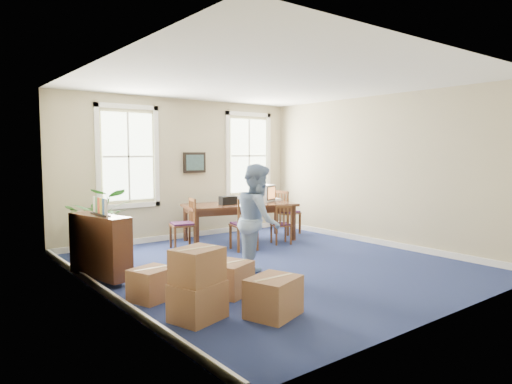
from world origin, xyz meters
TOP-DOWN VIEW (x-y plane):
  - floor at (0.00, 0.00)m, footprint 6.50×6.50m
  - ceiling at (0.00, 0.00)m, footprint 6.50×6.50m
  - wall_back at (0.00, 3.25)m, footprint 6.50×0.00m
  - wall_front at (0.00, -3.25)m, footprint 6.50×0.00m
  - wall_left at (-3.00, 0.00)m, footprint 0.00×6.50m
  - wall_right at (3.00, 0.00)m, footprint 0.00×6.50m
  - baseboard_back at (0.00, 3.22)m, footprint 6.00×0.04m
  - baseboard_left at (-2.97, 0.00)m, footprint 0.04×6.50m
  - baseboard_right at (2.97, 0.00)m, footprint 0.04×6.50m
  - window_left at (-1.30, 3.23)m, footprint 1.40×0.12m
  - window_right at (1.90, 3.23)m, footprint 1.40×0.12m
  - wall_picture at (0.30, 3.20)m, footprint 0.58×0.06m
  - conference_table at (0.85, 2.16)m, footprint 2.66×1.70m
  - crt_tv at (1.57, 2.22)m, footprint 0.58×0.60m
  - game_console at (1.91, 2.16)m, footprint 0.17×0.22m
  - equipment_bag at (0.57, 2.22)m, footprint 0.39×0.28m
  - chair_near_left at (0.34, 1.32)m, footprint 0.57×0.57m
  - chair_near_right at (1.35, 1.32)m, footprint 0.49×0.49m
  - chair_end_left at (-0.61, 2.16)m, footprint 0.57×0.57m
  - chair_end_right at (2.30, 2.16)m, footprint 0.51×0.51m
  - man at (-0.61, -0.38)m, footprint 1.08×1.12m
  - credenza at (-2.74, 0.88)m, footprint 0.61×1.26m
  - brochure_rack at (-2.72, 0.88)m, footprint 0.27×0.65m
  - potted_plant at (-2.15, 2.58)m, footprint 1.50×1.42m
  - cardboard_boxes at (-2.18, -1.38)m, footprint 2.07×2.07m

SIDE VIEW (x-z plane):
  - floor at x=0.00m, z-range 0.00..0.00m
  - baseboard_back at x=0.00m, z-range 0.00..0.12m
  - baseboard_left at x=-2.97m, z-range 0.00..0.12m
  - baseboard_right at x=2.97m, z-range 0.00..0.12m
  - conference_table at x=0.85m, z-range 0.00..0.84m
  - chair_near_right at x=1.35m, z-range 0.00..0.86m
  - cardboard_boxes at x=-2.18m, z-range 0.00..0.91m
  - credenza at x=-2.74m, z-range 0.00..0.96m
  - chair_end_left at x=-0.61m, z-range 0.00..1.04m
  - chair_end_right at x=2.30m, z-range 0.00..1.07m
  - chair_near_left at x=0.34m, z-range 0.00..1.07m
  - potted_plant at x=-2.15m, z-range 0.00..1.33m
  - game_console at x=1.91m, z-range 0.84..0.89m
  - man at x=-0.61m, z-range 0.00..1.81m
  - equipment_bag at x=0.57m, z-range 0.84..1.02m
  - crt_tv at x=1.57m, z-range 0.84..1.23m
  - brochure_rack at x=-2.72m, z-range 0.96..1.24m
  - wall_back at x=0.00m, z-range -1.65..4.85m
  - wall_front at x=0.00m, z-range -1.65..4.85m
  - wall_left at x=-3.00m, z-range -1.65..4.85m
  - wall_right at x=3.00m, z-range -1.65..4.85m
  - wall_picture at x=0.30m, z-range 1.51..1.99m
  - window_left at x=-1.30m, z-range 0.80..3.00m
  - window_right at x=1.90m, z-range 0.80..3.00m
  - ceiling at x=0.00m, z-range 3.20..3.20m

